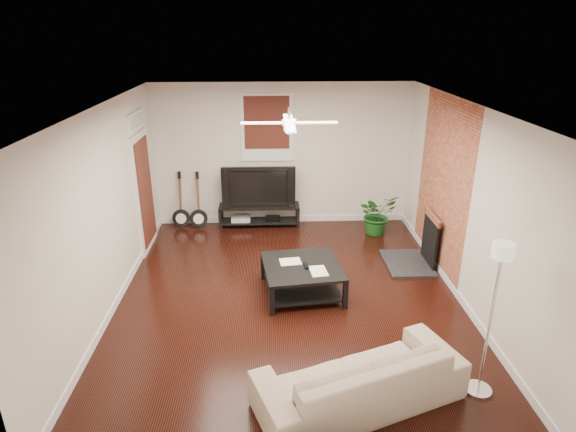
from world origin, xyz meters
The scene contains 14 objects.
room centered at (0.00, 0.00, 1.40)m, with size 5.01×6.01×2.81m.
brick_accent centered at (2.49, 1.00, 1.40)m, with size 0.02×2.20×2.80m, color #9F4C33.
fireplace centered at (2.20, 1.00, 0.46)m, with size 0.80×1.10×0.92m, color black.
window_back centered at (-0.30, 2.97, 1.95)m, with size 1.00×0.06×1.30m, color #36120E.
door_left centered at (-2.46, 1.90, 1.25)m, with size 0.08×1.00×2.50m, color white.
tv_stand centered at (-0.48, 2.78, 0.22)m, with size 1.59×0.42×0.45m, color black.
tv centered at (-0.48, 2.80, 0.86)m, with size 1.43×0.19×0.82m, color black.
coffee_table centered at (0.20, 0.14, 0.23)m, with size 1.12×1.12×0.47m, color black.
sofa centered at (0.65, -2.13, 0.32)m, with size 2.21×0.86×0.65m, color tan.
floor_lamp centered at (2.00, -2.03, 0.90)m, with size 0.30×0.30×1.81m, color silver, non-canonical shape.
potted_plant centered at (1.79, 2.31, 0.40)m, with size 0.72×0.62×0.80m, color #175319.
guitar_left centered at (-2.03, 2.75, 0.57)m, with size 0.35×0.25×1.14m, color black, non-canonical shape.
guitar_right centered at (-1.68, 2.72, 0.57)m, with size 0.35×0.25×1.14m, color black, non-canonical shape.
ceiling_fan centered at (0.00, 0.00, 2.60)m, with size 1.24×1.24×0.32m, color white, non-canonical shape.
Camera 1 is at (-0.27, -6.14, 3.75)m, focal length 29.79 mm.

